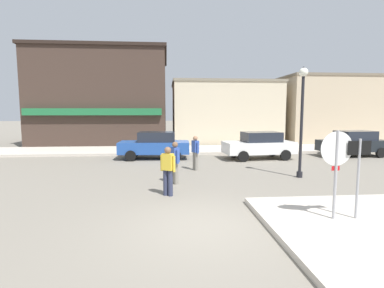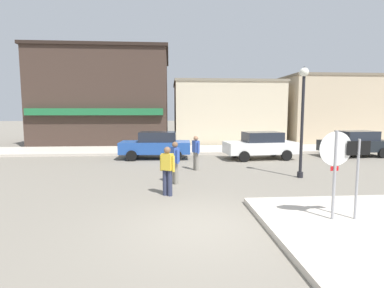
# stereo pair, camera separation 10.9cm
# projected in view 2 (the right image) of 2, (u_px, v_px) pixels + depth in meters

# --- Properties ---
(ground_plane) EXTENTS (160.00, 160.00, 0.00)m
(ground_plane) POSITION_uv_depth(u_px,v_px,m) (202.00, 227.00, 7.13)
(ground_plane) COLOR gray
(kerb_far) EXTENTS (80.00, 4.00, 0.15)m
(kerb_far) POSITION_uv_depth(u_px,v_px,m) (180.00, 150.00, 20.77)
(kerb_far) COLOR beige
(kerb_far) RESTS_ON ground
(stop_sign) EXTENTS (0.82, 0.08, 2.30)m
(stop_sign) POSITION_uv_depth(u_px,v_px,m) (335.00, 163.00, 7.10)
(stop_sign) COLOR #9E9EA3
(stop_sign) RESTS_ON ground
(one_way_sign) EXTENTS (0.60, 0.06, 2.10)m
(one_way_sign) POSITION_uv_depth(u_px,v_px,m) (357.00, 171.00, 7.14)
(one_way_sign) COLOR #9E9EA3
(one_way_sign) RESTS_ON ground
(lamp_post) EXTENTS (0.36, 0.36, 4.54)m
(lamp_post) POSITION_uv_depth(u_px,v_px,m) (303.00, 106.00, 12.13)
(lamp_post) COLOR black
(lamp_post) RESTS_ON ground
(parked_car_nearest) EXTENTS (4.06, 2.00, 1.56)m
(parked_car_nearest) POSITION_uv_depth(u_px,v_px,m) (156.00, 145.00, 17.33)
(parked_car_nearest) COLOR #234C9E
(parked_car_nearest) RESTS_ON ground
(parked_car_second) EXTENTS (4.15, 2.18, 1.56)m
(parked_car_second) POSITION_uv_depth(u_px,v_px,m) (260.00, 145.00, 17.23)
(parked_car_second) COLOR white
(parked_car_second) RESTS_ON ground
(parked_car_third) EXTENTS (4.16, 2.21, 1.56)m
(parked_car_third) POSITION_uv_depth(u_px,v_px,m) (355.00, 143.00, 18.12)
(parked_car_third) COLOR black
(parked_car_third) RESTS_ON ground
(pedestrian_crossing_near) EXTENTS (0.52, 0.37, 1.61)m
(pedestrian_crossing_near) POSITION_uv_depth(u_px,v_px,m) (167.00, 169.00, 9.71)
(pedestrian_crossing_near) COLOR #2D334C
(pedestrian_crossing_near) RESTS_ON ground
(pedestrian_crossing_far) EXTENTS (0.33, 0.55, 1.61)m
(pedestrian_crossing_far) POSITION_uv_depth(u_px,v_px,m) (175.00, 161.00, 11.30)
(pedestrian_crossing_far) COLOR gray
(pedestrian_crossing_far) RESTS_ON ground
(pedestrian_kerb_side) EXTENTS (0.34, 0.54, 1.61)m
(pedestrian_kerb_side) POSITION_uv_depth(u_px,v_px,m) (196.00, 152.00, 13.93)
(pedestrian_kerb_side) COLOR gray
(pedestrian_kerb_side) RESTS_ON ground
(building_corner_shop) EXTENTS (10.72, 10.24, 7.72)m
(building_corner_shop) POSITION_uv_depth(u_px,v_px,m) (109.00, 99.00, 26.69)
(building_corner_shop) COLOR #3D2D26
(building_corner_shop) RESTS_ON ground
(building_storefront_left_near) EXTENTS (8.92, 6.81, 5.23)m
(building_storefront_left_near) POSITION_uv_depth(u_px,v_px,m) (225.00, 113.00, 26.40)
(building_storefront_left_near) COLOR beige
(building_storefront_left_near) RESTS_ON ground
(building_storefront_left_mid) EXTENTS (8.43, 5.58, 5.71)m
(building_storefront_left_mid) POSITION_uv_depth(u_px,v_px,m) (330.00, 110.00, 26.13)
(building_storefront_left_mid) COLOR tan
(building_storefront_left_mid) RESTS_ON ground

